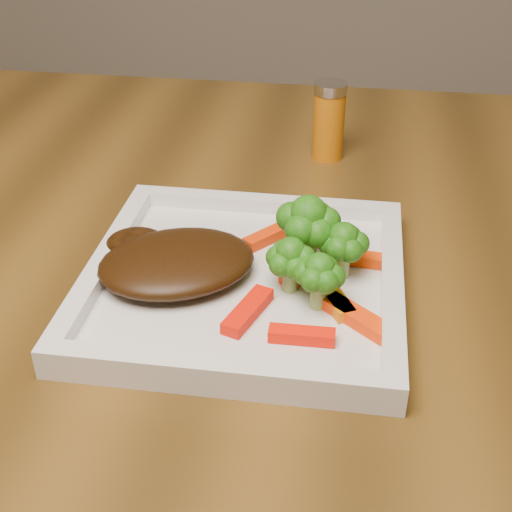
# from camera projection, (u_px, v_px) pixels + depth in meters

# --- Properties ---
(dining_table) EXTENTS (1.60, 0.90, 0.75)m
(dining_table) POSITION_uv_depth(u_px,v_px,m) (292.00, 493.00, 0.90)
(dining_table) COLOR brown
(dining_table) RESTS_ON floor
(plate) EXTENTS (0.27, 0.27, 0.01)m
(plate) POSITION_uv_depth(u_px,v_px,m) (245.00, 285.00, 0.62)
(plate) COLOR white
(plate) RESTS_ON dining_table
(steak) EXTENTS (0.17, 0.15, 0.03)m
(steak) POSITION_uv_depth(u_px,v_px,m) (177.00, 262.00, 0.61)
(steak) COLOR #331C07
(steak) RESTS_ON plate
(broccoli_0) EXTENTS (0.08, 0.08, 0.07)m
(broccoli_0) POSITION_uv_depth(u_px,v_px,m) (308.00, 230.00, 0.62)
(broccoli_0) COLOR #226D12
(broccoli_0) RESTS_ON plate
(broccoli_1) EXTENTS (0.05, 0.05, 0.06)m
(broccoli_1) POSITION_uv_depth(u_px,v_px,m) (343.00, 244.00, 0.61)
(broccoli_1) COLOR #156C12
(broccoli_1) RESTS_ON plate
(broccoli_2) EXTENTS (0.06, 0.06, 0.06)m
(broccoli_2) POSITION_uv_depth(u_px,v_px,m) (319.00, 276.00, 0.57)
(broccoli_2) COLOR #225D0F
(broccoli_2) RESTS_ON plate
(broccoli_3) EXTENTS (0.05, 0.05, 0.06)m
(broccoli_3) POSITION_uv_depth(u_px,v_px,m) (291.00, 259.00, 0.59)
(broccoli_3) COLOR #1A6B11
(broccoli_3) RESTS_ON plate
(carrot_0) EXTENTS (0.05, 0.01, 0.01)m
(carrot_0) POSITION_uv_depth(u_px,v_px,m) (302.00, 335.00, 0.55)
(carrot_0) COLOR #FF1704
(carrot_0) RESTS_ON plate
(carrot_1) EXTENTS (0.06, 0.05, 0.01)m
(carrot_1) POSITION_uv_depth(u_px,v_px,m) (358.00, 318.00, 0.56)
(carrot_1) COLOR #FD3804
(carrot_1) RESTS_ON plate
(carrot_2) EXTENTS (0.04, 0.06, 0.01)m
(carrot_2) POSITION_uv_depth(u_px,v_px,m) (248.00, 311.00, 0.57)
(carrot_2) COLOR #F31403
(carrot_2) RESTS_ON plate
(carrot_3) EXTENTS (0.05, 0.02, 0.01)m
(carrot_3) POSITION_uv_depth(u_px,v_px,m) (360.00, 259.00, 0.64)
(carrot_3) COLOR #F83D04
(carrot_3) RESTS_ON plate
(carrot_4) EXTENTS (0.04, 0.05, 0.01)m
(carrot_4) POSITION_uv_depth(u_px,v_px,m) (268.00, 236.00, 0.67)
(carrot_4) COLOR #E83103
(carrot_4) RESTS_ON plate
(carrot_5) EXTENTS (0.04, 0.06, 0.01)m
(carrot_5) POSITION_uv_depth(u_px,v_px,m) (333.00, 297.00, 0.59)
(carrot_5) COLOR orange
(carrot_5) RESTS_ON plate
(carrot_6) EXTENTS (0.05, 0.05, 0.01)m
(carrot_6) POSITION_uv_depth(u_px,v_px,m) (309.00, 272.00, 0.62)
(carrot_6) COLOR #F23203
(carrot_6) RESTS_ON plate
(spice_shaker) EXTENTS (0.05, 0.05, 0.09)m
(spice_shaker) POSITION_uv_depth(u_px,v_px,m) (329.00, 121.00, 0.83)
(spice_shaker) COLOR #C2670A
(spice_shaker) RESTS_ON dining_table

